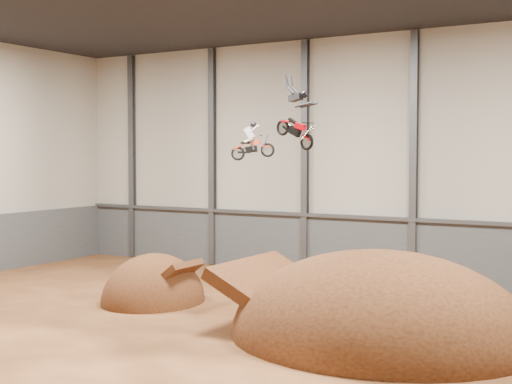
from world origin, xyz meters
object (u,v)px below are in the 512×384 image
at_px(landing_ramp, 379,339).
at_px(fmx_rider_b, 292,113).
at_px(fmx_rider_a, 253,139).
at_px(takeoff_ramp, 154,302).

bearing_deg(landing_ramp, fmx_rider_b, -173.40).
bearing_deg(fmx_rider_a, fmx_rider_b, -55.43).
relative_size(landing_ramp, fmx_rider_a, 5.95).
xyz_separation_m(landing_ramp, fmx_rider_a, (-6.76, 1.85, 7.87)).
xyz_separation_m(takeoff_ramp, fmx_rider_b, (8.25, -1.41, 8.83)).
bearing_deg(takeoff_ramp, landing_ramp, -4.76).
relative_size(takeoff_ramp, fmx_rider_a, 2.72).
distance_m(landing_ramp, fmx_rider_a, 10.53).
bearing_deg(landing_ramp, takeoff_ramp, 175.24).
distance_m(takeoff_ramp, landing_ramp, 11.91).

